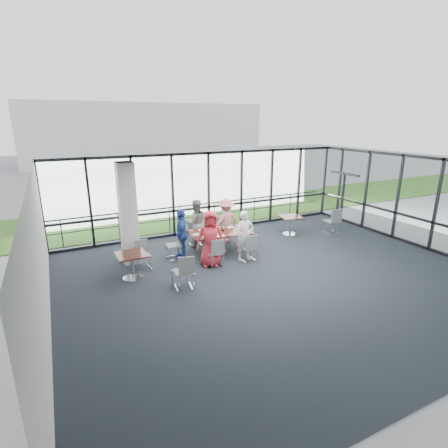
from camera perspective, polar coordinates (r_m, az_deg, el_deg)
name	(u,v)px	position (r m, az deg, el deg)	size (l,w,h in m)	color
floor	(279,277)	(10.40, 8.97, -8.60)	(12.00, 10.00, 0.02)	#1F262D
ceiling	(284,167)	(9.49, 9.85, 9.22)	(12.00, 10.00, 0.04)	white
wall_left	(40,262)	(8.11, -27.85, -5.49)	(0.10, 10.00, 3.20)	silver
curtain_wall_back	(209,192)	(14.06, -2.53, 5.20)	(12.00, 0.10, 3.20)	white
curtain_wall_right	(423,203)	(14.11, 29.68, 3.06)	(0.10, 10.00, 3.20)	white
exit_door	(343,197)	(16.54, 18.79, 4.13)	(0.12, 1.60, 2.10)	black
structural_column	(128,214)	(11.14, -15.39, 1.55)	(0.50, 0.50, 3.20)	white
apron	(171,205)	(18.98, -8.61, 3.04)	(80.00, 70.00, 0.02)	gray
grass_strip	(184,213)	(17.13, -6.53, 1.75)	(80.00, 5.00, 0.01)	#1F5019
hangar_main	(142,133)	(40.77, -13.20, 14.30)	(24.00, 10.00, 6.00)	silver
guard_rail	(203,215)	(14.85, -3.41, 1.45)	(0.06, 0.06, 12.00)	#2D2D33
main_table	(220,235)	(11.87, -0.64, -1.77)	(2.18, 1.35, 0.75)	#37100B
side_table_left	(132,258)	(10.29, -14.86, -5.37)	(0.84, 0.84, 0.75)	#37100B
side_table_right	(291,219)	(14.00, 10.82, 0.76)	(0.96, 0.96, 0.75)	#37100B
diner_near_left	(210,239)	(10.73, -2.23, -2.43)	(0.86, 0.56, 1.77)	red
diner_near_right	(245,236)	(11.21, 3.46, -1.94)	(0.60, 0.44, 1.64)	white
diner_far_left	(196,223)	(12.47, -4.62, 0.14)	(0.83, 0.51, 1.71)	slate
diner_far_right	(226,221)	(12.84, 0.30, 0.54)	(1.06, 0.55, 1.65)	#DE8084
diner_end	(182,234)	(11.42, -6.92, -1.60)	(0.98, 0.53, 1.67)	#2B48A4
chair_main_nl	(214,253)	(10.84, -1.62, -4.70)	(0.43, 0.43, 0.89)	slate
chair_main_nr	(248,247)	(11.29, 3.96, -3.84)	(0.43, 0.43, 0.89)	slate
chair_main_fl	(195,234)	(12.68, -4.70, -1.59)	(0.42, 0.42, 0.86)	slate
chair_main_fr	(223,230)	(12.97, -0.16, -1.00)	(0.45, 0.45, 0.91)	slate
chair_main_end	(174,245)	(11.51, -8.21, -3.46)	(0.45, 0.45, 0.93)	slate
chair_spare_la	(183,272)	(9.53, -6.70, -7.75)	(0.46, 0.46, 0.94)	slate
chair_spare_lb	(143,255)	(10.96, -13.08, -5.01)	(0.41, 0.41, 0.85)	slate
chair_spare_r	(331,221)	(14.59, 17.13, 0.46)	(0.49, 0.49, 1.01)	slate
plate_nl	(207,237)	(11.28, -2.81, -2.15)	(0.27, 0.27, 0.01)	white
plate_nr	(243,233)	(11.72, 3.09, -1.42)	(0.25, 0.25, 0.01)	white
plate_fl	(202,230)	(12.01, -3.68, -0.97)	(0.25, 0.25, 0.01)	white
plate_fr	(230,227)	(12.30, 1.06, -0.52)	(0.25, 0.25, 0.01)	white
plate_end	(197,234)	(11.55, -4.42, -1.71)	(0.28, 0.28, 0.01)	white
tumbler_a	(217,232)	(11.53, -1.20, -1.39)	(0.07, 0.07, 0.14)	white
tumbler_b	(229,230)	(11.75, 0.80, -1.02)	(0.07, 0.07, 0.14)	white
tumbler_c	(218,227)	(12.09, -1.05, -0.49)	(0.08, 0.08, 0.15)	white
tumbler_d	(201,234)	(11.42, -3.79, -1.59)	(0.07, 0.07, 0.14)	white
menu_a	(221,236)	(11.40, -0.53, -1.96)	(0.30, 0.21, 0.00)	silver
menu_b	(247,231)	(11.87, 3.81, -1.22)	(0.32, 0.23, 0.00)	silver
menu_c	(221,227)	(12.31, -0.55, -0.52)	(0.30, 0.21, 0.00)	silver
condiment_caddy	(222,230)	(11.91, -0.27, -1.03)	(0.10, 0.07, 0.04)	black
ketchup_bottle	(221,228)	(11.90, -0.44, -0.70)	(0.06, 0.06, 0.18)	#A51B00
green_bottle	(222,228)	(11.88, -0.30, -0.67)	(0.05, 0.05, 0.20)	#2A7F2E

